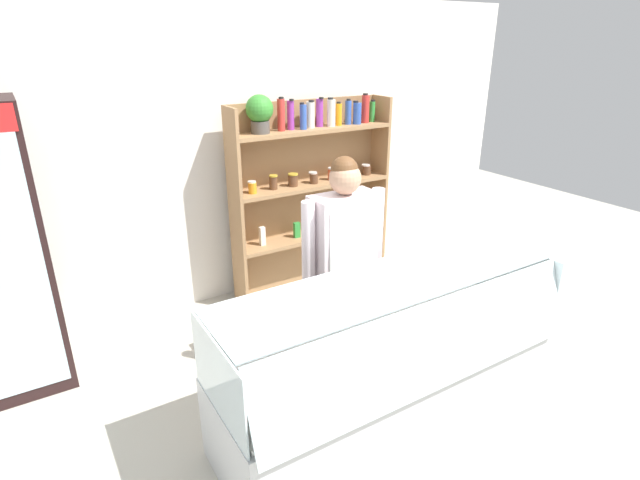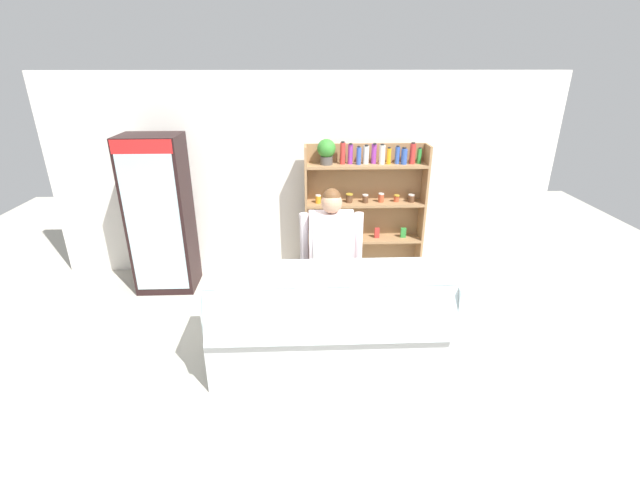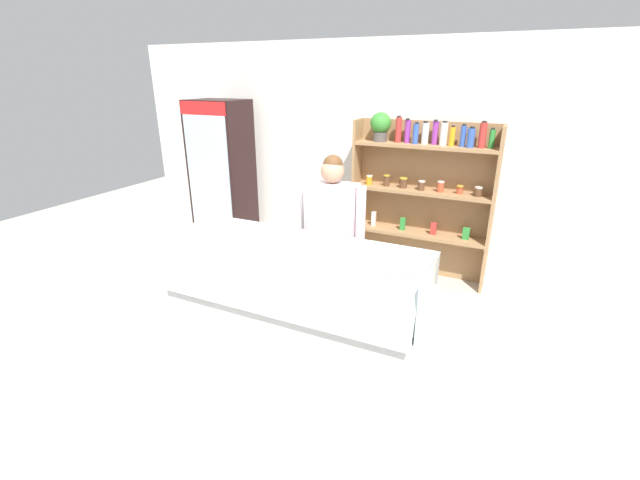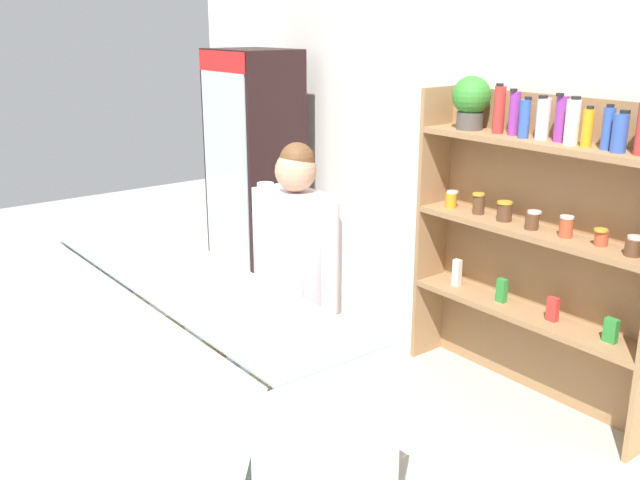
% 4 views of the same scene
% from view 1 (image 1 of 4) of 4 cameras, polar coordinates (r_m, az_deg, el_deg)
% --- Properties ---
extents(ground_plane, '(12.00, 12.00, 0.00)m').
position_cam_1_polar(ground_plane, '(3.40, 5.60, -21.55)').
color(ground_plane, '#B7B2A3').
extents(back_wall, '(6.80, 0.10, 2.70)m').
position_cam_1_polar(back_wall, '(4.62, -11.55, 9.28)').
color(back_wall, white).
rests_on(back_wall, ground).
extents(shelving_unit, '(1.59, 0.29, 1.91)m').
position_cam_1_polar(shelving_unit, '(4.73, -1.49, 6.76)').
color(shelving_unit, '#9E754C').
rests_on(shelving_unit, ground).
extents(deli_display_case, '(2.24, 0.79, 1.01)m').
position_cam_1_polar(deli_display_case, '(3.32, 7.83, -15.76)').
color(deli_display_case, silver).
rests_on(deli_display_case, ground).
extents(shop_clerk, '(0.65, 0.25, 1.64)m').
position_cam_1_polar(shop_clerk, '(3.44, 2.77, -1.38)').
color(shop_clerk, '#2D2D38').
rests_on(shop_clerk, ground).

